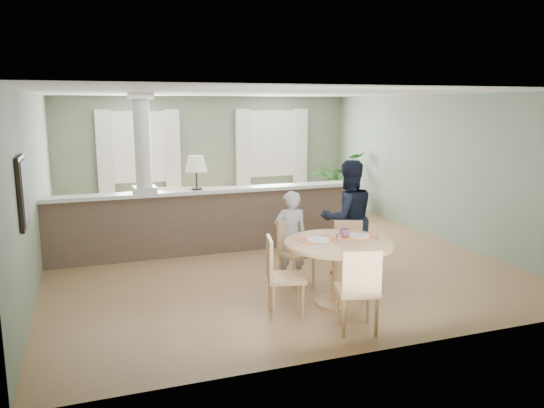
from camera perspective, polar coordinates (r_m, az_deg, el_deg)
name	(u,v)px	position (r m, az deg, el deg)	size (l,w,h in m)	color
ground	(260,251)	(9.26, -1.26, -5.09)	(8.00, 8.00, 0.00)	#A77E58
room_shell	(247,144)	(9.52, -2.67, 6.43)	(7.02, 8.02, 2.71)	gray
pony_wall	(201,213)	(9.03, -7.63, -0.98)	(5.32, 0.38, 2.70)	brown
sofa	(198,210)	(10.88, -7.92, -0.59)	(2.78, 1.09, 0.81)	#8F6A4E
houseplant	(336,183)	(12.41, 6.91, 2.25)	(1.27, 1.10, 1.42)	#326829
dining_table	(338,254)	(6.75, 7.16, -5.41)	(1.37, 1.37, 0.93)	tan
chair_far_boy	(293,249)	(7.52, 2.33, -4.83)	(0.51, 0.51, 0.92)	tan
chair_far_man	(349,251)	(7.50, 8.23, -5.01)	(0.54, 0.54, 0.91)	tan
chair_near	(359,287)	(5.96, 9.32, -8.81)	(0.55, 0.55, 0.99)	tan
chair_side	(280,273)	(6.39, 0.83, -7.42)	(0.53, 0.53, 0.97)	tan
child_person	(291,237)	(7.57, 2.01, -3.52)	(0.48, 0.32, 1.32)	#AAA9AF
man_person	(348,218)	(7.89, 8.15, -1.53)	(0.84, 0.65, 1.73)	black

